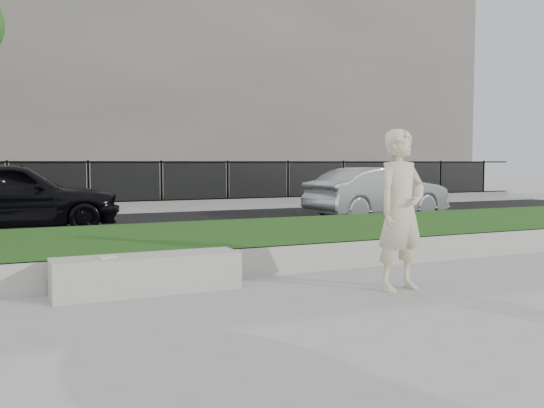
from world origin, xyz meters
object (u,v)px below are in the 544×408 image
stone_bench (148,274)px  car_silver (378,192)px  book (107,257)px  man (401,210)px  car_dark (11,196)px

stone_bench → car_silver: 10.47m
book → car_silver: (8.49, 6.74, 0.26)m
stone_bench → book: bearing=-178.4°
book → stone_bench: bearing=-13.9°
stone_bench → man: size_ratio=1.13×
car_dark → car_silver: 9.33m
man → book: (-3.34, 1.15, -0.52)m
stone_bench → book: size_ratio=10.76×
stone_bench → man: (2.86, -1.16, 0.76)m
car_silver → car_dark: bearing=78.6°
stone_bench → car_silver: car_silver is taller
book → car_dark: (-0.82, 7.34, 0.36)m
stone_bench → car_dark: (-1.30, 7.32, 0.60)m
stone_bench → car_dark: size_ratio=0.48×
stone_bench → book: 0.54m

